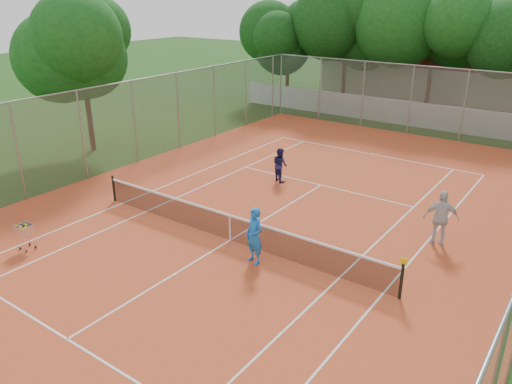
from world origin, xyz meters
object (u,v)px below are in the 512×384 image
Objects in this scene: tennis_net at (230,227)px; clubhouse at (439,70)px; player_far_right at (441,218)px; ball_hopper at (26,236)px; player_far_left at (280,165)px; player_near at (254,236)px.

clubhouse is (-2.00, 29.00, 1.69)m from tennis_net.
ball_hopper is (-10.83, -8.18, -0.49)m from player_far_right.
clubhouse is at bearing -65.12° from player_far_left.
tennis_net is 6.65m from ball_hopper.
player_far_right is (7.59, -1.98, 0.20)m from player_far_left.
player_far_left is 1.60× the size of ball_hopper.
clubhouse is 8.99× the size of player_near.
player_near is (3.52, -29.71, -1.27)m from clubhouse.
player_near reaches higher than tennis_net.
player_far_left is 0.79× the size of player_far_right.
player_near reaches higher than player_far_left.
tennis_net is 12.60× the size of ball_hopper.
player_far_right is (7.81, -25.17, -1.22)m from clubhouse.
player_near is at bearing 24.20° from player_far_right.
tennis_net is 1.73m from player_near.
ball_hopper is (-6.55, -3.65, -0.44)m from player_near.
player_far_left is (0.22, -23.19, -1.42)m from clubhouse.
clubhouse is 29.94m from player_near.
tennis_net reaches higher than ball_hopper.
tennis_net is 6.08m from player_far_left.
player_far_right is at bearing 54.36° from ball_hopper.
clubhouse reaches higher than tennis_net.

